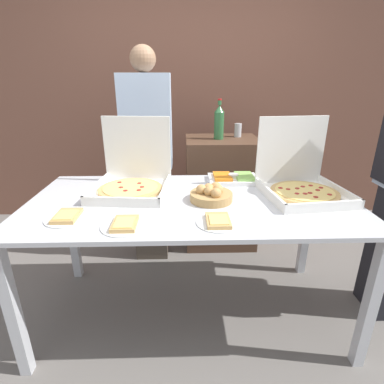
% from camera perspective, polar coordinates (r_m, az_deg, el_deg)
% --- Properties ---
extents(ground_plane, '(16.00, 16.00, 0.00)m').
position_cam_1_polar(ground_plane, '(2.29, 0.00, -21.64)').
color(ground_plane, slate).
extents(brick_wall_behind, '(10.00, 0.06, 2.80)m').
position_cam_1_polar(brick_wall_behind, '(3.39, -0.87, 18.39)').
color(brick_wall_behind, brown).
rests_on(brick_wall_behind, ground_plane).
extents(buffet_table, '(1.97, 0.98, 0.85)m').
position_cam_1_polar(buffet_table, '(1.86, 0.00, -4.22)').
color(buffet_table, silver).
rests_on(buffet_table, ground_plane).
extents(pizza_box_far_left, '(0.50, 0.52, 0.46)m').
position_cam_1_polar(pizza_box_far_left, '(1.99, -11.29, 2.55)').
color(pizza_box_far_left, white).
rests_on(pizza_box_far_left, buffet_table).
extents(pizza_box_far_right, '(0.52, 0.53, 0.47)m').
position_cam_1_polar(pizza_box_far_right, '(2.01, 20.00, 1.91)').
color(pizza_box_far_right, white).
rests_on(pizza_box_far_right, buffet_table).
extents(paper_plate_front_left, '(0.24, 0.24, 0.03)m').
position_cam_1_polar(paper_plate_front_left, '(1.53, -12.66, -6.05)').
color(paper_plate_front_left, white).
rests_on(paper_plate_front_left, buffet_table).
extents(paper_plate_front_center, '(0.22, 0.22, 0.03)m').
position_cam_1_polar(paper_plate_front_center, '(1.53, 5.01, -5.58)').
color(paper_plate_front_center, white).
rests_on(paper_plate_front_center, buffet_table).
extents(paper_plate_front_right, '(0.23, 0.23, 0.03)m').
position_cam_1_polar(paper_plate_front_right, '(1.71, -22.68, -4.37)').
color(paper_plate_front_right, white).
rests_on(paper_plate_front_right, buffet_table).
extents(veggie_tray, '(0.35, 0.24, 0.05)m').
position_cam_1_polar(veggie_tray, '(2.16, 7.87, 2.56)').
color(veggie_tray, white).
rests_on(veggie_tray, buffet_table).
extents(bread_basket, '(0.26, 0.26, 0.10)m').
position_cam_1_polar(bread_basket, '(1.80, 3.69, -0.46)').
color(bread_basket, tan).
rests_on(bread_basket, buffet_table).
extents(sideboard_podium, '(0.66, 0.55, 1.03)m').
position_cam_1_polar(sideboard_podium, '(2.92, 5.46, 0.06)').
color(sideboard_podium, '#4C3323').
rests_on(sideboard_podium, ground_plane).
extents(soda_bottle, '(0.09, 0.09, 0.35)m').
position_cam_1_polar(soda_bottle, '(2.73, 5.17, 13.16)').
color(soda_bottle, '#2D6638').
rests_on(soda_bottle, sideboard_podium).
extents(soda_can_silver, '(0.07, 0.07, 0.12)m').
position_cam_1_polar(soda_can_silver, '(2.88, 8.73, 11.57)').
color(soda_can_silver, silver).
rests_on(soda_can_silver, sideboard_podium).
extents(person_guest_cap, '(0.40, 0.22, 1.78)m').
position_cam_1_polar(person_guest_cap, '(2.53, -8.37, 6.60)').
color(person_guest_cap, '#473D33').
rests_on(person_guest_cap, ground_plane).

